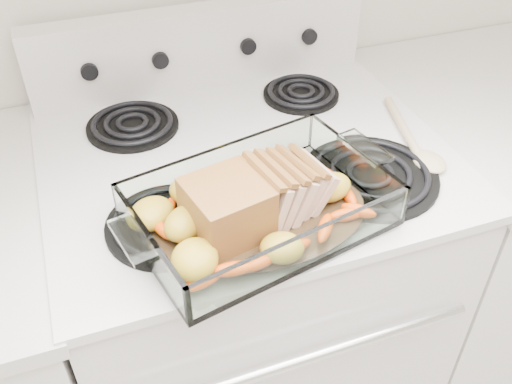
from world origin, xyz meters
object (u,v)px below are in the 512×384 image
object	(u,v)px
baking_dish	(260,212)
pork_roast	(246,200)
electric_range	(247,301)
counter_right	(471,241)

from	to	relation	value
baking_dish	pork_roast	bearing A→B (deg)	167.95
electric_range	baking_dish	bearing A→B (deg)	-102.14
counter_right	pork_roast	size ratio (longest dim) A/B	3.84
baking_dish	pork_roast	world-z (taller)	pork_roast
electric_range	counter_right	xyz separation A→B (m)	(0.66, -0.00, -0.02)
pork_roast	baking_dish	bearing A→B (deg)	-16.97
counter_right	baking_dish	distance (m)	0.89
baking_dish	electric_range	bearing A→B (deg)	65.80
counter_right	baking_dish	size ratio (longest dim) A/B	2.34
counter_right	pork_roast	xyz separation A→B (m)	(-0.73, -0.21, 0.53)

